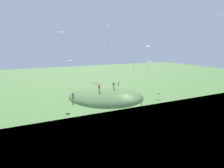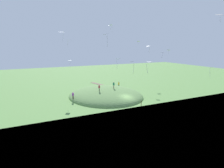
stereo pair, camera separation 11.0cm
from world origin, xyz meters
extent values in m
plane|color=#639249|center=(0.00, 0.00, 0.00)|extent=(160.00, 160.00, 0.00)
ellipsoid|color=#648D4C|center=(7.60, 2.04, 0.00)|extent=(20.40, 18.36, 4.00)
cube|color=#755C4D|center=(19.75, -2.77, 0.02)|extent=(13.34, 4.76, 0.04)
cube|color=brown|center=(6.86, 0.15, 2.36)|extent=(0.28, 0.20, 0.81)
cylinder|color=#2B895B|center=(6.86, 0.15, 3.09)|extent=(0.57, 0.57, 0.64)
sphere|color=tan|center=(6.86, 0.15, 3.53)|extent=(0.24, 0.24, 0.24)
cube|color=#41362A|center=(6.52, 10.76, 0.97)|extent=(0.22, 0.28, 0.76)
cylinder|color=purple|center=(6.52, 10.76, 1.65)|extent=(0.59, 0.59, 0.60)
sphere|color=tan|center=(6.52, 10.76, 2.07)|extent=(0.23, 0.23, 0.23)
cube|color=black|center=(5.88, 4.51, 2.29)|extent=(0.23, 0.14, 0.78)
cylinder|color=#C42C3C|center=(5.88, 4.51, 2.98)|extent=(0.43, 0.43, 0.62)
sphere|color=tan|center=(5.88, 4.51, 3.41)|extent=(0.23, 0.23, 0.23)
cube|color=#212F4A|center=(15.16, -5.72, 0.42)|extent=(0.27, 0.19, 0.85)
cylinder|color=gold|center=(15.16, -5.72, 1.18)|extent=(0.54, 0.54, 0.67)
sphere|color=brown|center=(15.16, -5.72, 1.65)|extent=(0.25, 0.25, 0.25)
cube|color=silver|center=(7.56, 10.93, 13.84)|extent=(1.31, 1.20, 0.08)
cylinder|color=silver|center=(7.79, 11.12, 13.02)|extent=(0.06, 0.14, 1.10)
cube|color=white|center=(-8.98, 1.25, 9.92)|extent=(0.79, 1.11, 0.04)
cylinder|color=white|center=(-8.83, 1.55, 8.79)|extent=(0.28, 0.24, 1.70)
cube|color=white|center=(-7.06, -17.02, 7.79)|extent=(0.84, 1.02, 0.22)
cylinder|color=white|center=(-6.94, -17.15, 6.61)|extent=(0.20, 0.19, 1.93)
cube|color=silver|center=(2.07, -6.48, 12.48)|extent=(1.00, 0.75, 0.21)
cylinder|color=silver|center=(1.90, -6.78, 11.55)|extent=(0.14, 0.15, 1.40)
cube|color=silver|center=(-15.11, -7.24, 17.38)|extent=(1.09, 1.26, 0.22)
cylinder|color=silver|center=(-15.38, -7.17, 16.68)|extent=(0.13, 0.08, 0.88)
cube|color=white|center=(-5.72, -4.35, 11.31)|extent=(0.81, 0.86, 0.06)
cylinder|color=white|center=(-5.50, -4.46, 10.65)|extent=(0.16, 0.06, 0.97)
cube|color=silver|center=(7.82, -17.99, 11.32)|extent=(1.15, 1.07, 0.16)
cylinder|color=silver|center=(7.57, -17.78, 10.66)|extent=(0.14, 0.11, 0.84)
cube|color=white|center=(5.43, 12.95, 15.38)|extent=(0.84, 1.18, 0.11)
cylinder|color=white|center=(5.34, 12.66, 14.32)|extent=(0.21, 0.22, 1.52)
cube|color=silver|center=(-8.46, 4.39, 10.01)|extent=(0.73, 0.80, 0.14)
cylinder|color=silver|center=(-8.57, 4.11, 8.91)|extent=(0.16, 0.21, 1.87)
cube|color=white|center=(-11.39, 10.45, 14.21)|extent=(0.91, 0.73, 0.14)
cylinder|color=white|center=(-11.51, 10.33, 13.24)|extent=(0.17, 0.07, 1.52)
cube|color=white|center=(12.62, -14.61, 7.39)|extent=(0.71, 1.00, 0.07)
cylinder|color=white|center=(12.47, -14.61, 6.62)|extent=(0.17, 0.05, 1.03)
cube|color=white|center=(10.22, 10.19, 9.12)|extent=(1.34, 1.18, 0.10)
cylinder|color=white|center=(10.15, 10.25, 8.18)|extent=(0.19, 0.09, 1.32)
cube|color=silver|center=(16.23, -13.19, 13.88)|extent=(0.96, 1.01, 0.16)
cylinder|color=silver|center=(16.45, -13.11, 13.24)|extent=(0.08, 0.15, 0.87)
cube|color=white|center=(5.96, 1.38, 17.29)|extent=(1.05, 1.03, 0.12)
cylinder|color=white|center=(5.74, 1.14, 16.29)|extent=(0.18, 0.07, 1.58)
cube|color=white|center=(9.03, 0.13, 17.52)|extent=(0.83, 0.77, 0.12)
cylinder|color=white|center=(8.83, -0.08, 16.85)|extent=(0.08, 0.15, 0.99)
cube|color=white|center=(0.51, 2.40, 9.87)|extent=(0.77, 0.94, 0.10)
cylinder|color=white|center=(0.66, 2.49, 8.70)|extent=(0.24, 0.09, 1.92)
cylinder|color=brown|center=(-3.08, -1.47, 0.56)|extent=(0.14, 0.14, 1.12)
camera|label=1|loc=(-36.39, 21.86, 12.79)|focal=31.37mm
camera|label=2|loc=(-36.44, 21.76, 12.79)|focal=31.37mm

